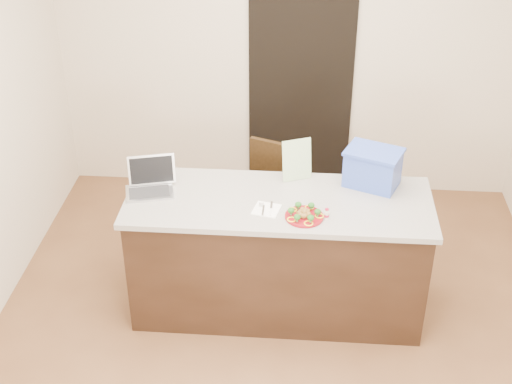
# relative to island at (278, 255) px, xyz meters

# --- Properties ---
(ground) EXTENTS (4.00, 4.00, 0.00)m
(ground) POSITION_rel_island_xyz_m (0.00, -0.25, -0.46)
(ground) COLOR brown
(ground) RESTS_ON ground
(room_shell) EXTENTS (4.00, 4.00, 4.00)m
(room_shell) POSITION_rel_island_xyz_m (0.00, -0.25, 1.16)
(room_shell) COLOR white
(room_shell) RESTS_ON ground
(doorway) EXTENTS (0.90, 0.02, 2.00)m
(doorway) POSITION_rel_island_xyz_m (0.10, 1.73, 0.54)
(doorway) COLOR black
(doorway) RESTS_ON ground
(island) EXTENTS (2.06, 0.76, 0.92)m
(island) POSITION_rel_island_xyz_m (0.00, 0.00, 0.00)
(island) COLOR black
(island) RESTS_ON ground
(plate) EXTENTS (0.25, 0.25, 0.02)m
(plate) POSITION_rel_island_xyz_m (0.17, -0.20, 0.47)
(plate) COLOR maroon
(plate) RESTS_ON island
(meatballs) EXTENTS (0.10, 0.10, 0.04)m
(meatballs) POSITION_rel_island_xyz_m (0.17, -0.20, 0.49)
(meatballs) COLOR brown
(meatballs) RESTS_ON plate
(broccoli) EXTENTS (0.21, 0.19, 0.04)m
(broccoli) POSITION_rel_island_xyz_m (0.17, -0.20, 0.51)
(broccoli) COLOR #164C14
(broccoli) RESTS_ON plate
(pepper_rings) EXTENTS (0.24, 0.24, 0.01)m
(pepper_rings) POSITION_rel_island_xyz_m (0.17, -0.20, 0.48)
(pepper_rings) COLOR yellow
(pepper_rings) RESTS_ON plate
(napkin) EXTENTS (0.20, 0.20, 0.01)m
(napkin) POSITION_rel_island_xyz_m (-0.08, -0.13, 0.46)
(napkin) COLOR white
(napkin) RESTS_ON island
(fork) EXTENTS (0.03, 0.15, 0.00)m
(fork) POSITION_rel_island_xyz_m (-0.10, -0.12, 0.47)
(fork) COLOR #AAAAAE
(fork) RESTS_ON napkin
(knife) EXTENTS (0.02, 0.17, 0.01)m
(knife) POSITION_rel_island_xyz_m (-0.05, -0.14, 0.47)
(knife) COLOR white
(knife) RESTS_ON napkin
(yogurt_bottle) EXTENTS (0.03, 0.03, 0.07)m
(yogurt_bottle) POSITION_rel_island_xyz_m (0.32, -0.20, 0.49)
(yogurt_bottle) COLOR beige
(yogurt_bottle) RESTS_ON island
(laptop) EXTENTS (0.36, 0.33, 0.23)m
(laptop) POSITION_rel_island_xyz_m (-0.88, 0.07, 0.52)
(laptop) COLOR #B6B7BB
(laptop) RESTS_ON island
(leaflet) EXTENTS (0.21, 0.12, 0.30)m
(leaflet) POSITION_rel_island_xyz_m (0.11, 0.29, 0.61)
(leaflet) COLOR white
(leaflet) RESTS_ON island
(blue_box) EXTENTS (0.44, 0.38, 0.27)m
(blue_box) POSITION_rel_island_xyz_m (0.63, 0.25, 0.59)
(blue_box) COLOR #324DB4
(blue_box) RESTS_ON island
(chair) EXTENTS (0.54, 0.55, 0.94)m
(chair) POSITION_rel_island_xyz_m (-0.07, 0.69, 0.07)
(chair) COLOR #311F0E
(chair) RESTS_ON ground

